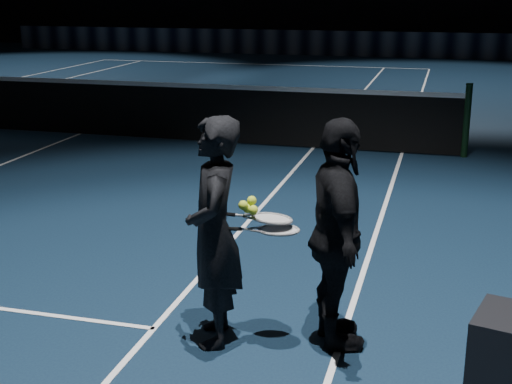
# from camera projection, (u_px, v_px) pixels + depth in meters

# --- Properties ---
(floor) EXTENTS (36.00, 36.00, 0.00)m
(floor) POSITION_uv_depth(u_px,v_px,m) (79.00, 135.00, 12.28)
(floor) COLOR black
(floor) RESTS_ON ground
(court_lines) EXTENTS (10.98, 23.78, 0.01)m
(court_lines) POSITION_uv_depth(u_px,v_px,m) (79.00, 134.00, 12.28)
(court_lines) COLOR white
(court_lines) RESTS_ON floor
(net_post_right) EXTENTS (0.10, 0.10, 1.10)m
(net_post_right) POSITION_uv_depth(u_px,v_px,m) (467.00, 121.00, 10.52)
(net_post_right) COLOR black
(net_post_right) RESTS_ON floor
(net_mesh) EXTENTS (12.80, 0.02, 0.86)m
(net_mesh) POSITION_uv_depth(u_px,v_px,m) (77.00, 109.00, 12.16)
(net_mesh) COLOR black
(net_mesh) RESTS_ON floor
(net_tape) EXTENTS (12.80, 0.03, 0.07)m
(net_tape) POSITION_uv_depth(u_px,v_px,m) (75.00, 81.00, 12.03)
(net_tape) COLOR white
(net_tape) RESTS_ON net_mesh
(sponsor_backdrop) EXTENTS (22.00, 0.15, 0.90)m
(sponsor_backdrop) POSITION_uv_depth(u_px,v_px,m) (282.00, 42.00, 26.53)
(sponsor_backdrop) COLOR black
(sponsor_backdrop) RESTS_ON floor
(player_a) EXTENTS (0.55, 0.68, 1.64)m
(player_a) POSITION_uv_depth(u_px,v_px,m) (214.00, 233.00, 4.94)
(player_a) COLOR black
(player_a) RESTS_ON floor
(player_b) EXTENTS (0.70, 1.04, 1.64)m
(player_b) POSITION_uv_depth(u_px,v_px,m) (337.00, 236.00, 4.88)
(player_b) COLOR black
(player_b) RESTS_ON floor
(racket_lower) EXTENTS (0.71, 0.35, 0.03)m
(racket_lower) POSITION_uv_depth(u_px,v_px,m) (279.00, 230.00, 4.90)
(racket_lower) COLOR black
(racket_lower) RESTS_ON player_a
(racket_upper) EXTENTS (0.71, 0.39, 0.10)m
(racket_upper) POSITION_uv_depth(u_px,v_px,m) (272.00, 219.00, 4.92)
(racket_upper) COLOR black
(racket_upper) RESTS_ON player_b
(tennis_balls) EXTENTS (0.12, 0.10, 0.12)m
(tennis_balls) POSITION_uv_depth(u_px,v_px,m) (251.00, 207.00, 4.87)
(tennis_balls) COLOR #B3D62D
(tennis_balls) RESTS_ON racket_upper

